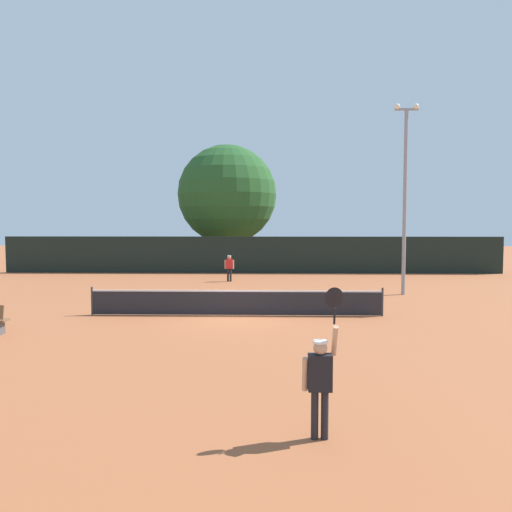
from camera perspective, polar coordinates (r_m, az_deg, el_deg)
The scene contains 11 objects.
ground_plane at distance 18.79m, azimuth -2.30°, elevation -6.87°, with size 120.00×120.00×0.00m, color #9E5633.
tennis_net at distance 18.70m, azimuth -2.31°, elevation -5.32°, with size 11.05×0.08×1.07m.
perimeter_fence at distance 34.74m, azimuth -0.55°, elevation 0.14°, with size 35.06×0.12×2.58m, color black.
player_serving at distance 8.15m, azimuth 7.47°, elevation -13.35°, with size 0.68×0.39×2.44m.
player_receiving at distance 29.71m, azimuth -3.11°, elevation -1.13°, with size 0.57×0.23×1.56m.
tennis_ball at distance 21.25m, azimuth -4.31°, elevation -5.55°, with size 0.07×0.07×0.07m, color #CCE033.
light_pole at distance 25.15m, azimuth 16.83°, elevation 7.50°, with size 1.18×0.28×9.21m.
large_tree at distance 40.22m, azimuth -3.35°, elevation 7.09°, with size 7.95×7.95×9.81m.
parked_car_near at distance 42.14m, azimuth 1.75°, elevation 0.06°, with size 2.38×4.40×1.69m.
parked_car_mid at distance 43.52m, azimuth 8.31°, elevation 0.14°, with size 2.14×4.30×1.69m.
parked_car_far at distance 40.54m, azimuth 13.12°, elevation -0.18°, with size 2.45×4.42×1.69m.
Camera 1 is at (1.22, -18.43, 3.44)m, focal length 34.64 mm.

